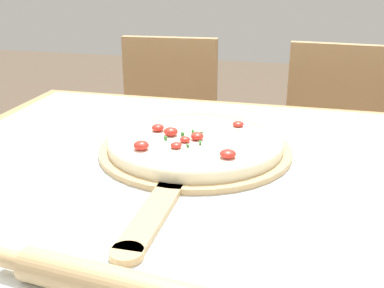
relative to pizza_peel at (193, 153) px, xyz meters
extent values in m
cube|color=#A87F51|center=(0.03, -0.08, -0.03)|extent=(1.22, 1.04, 0.03)
cylinder|color=#A87F51|center=(-0.52, 0.39, -0.41)|extent=(0.06, 0.06, 0.75)
cube|color=silver|center=(0.03, -0.08, -0.01)|extent=(1.14, 0.96, 0.00)
cylinder|color=tan|center=(0.00, 0.02, 0.00)|extent=(0.41, 0.41, 0.01)
cube|color=tan|center=(0.00, -0.27, 0.00)|extent=(0.04, 0.22, 0.01)
cylinder|color=tan|center=(0.00, -0.38, 0.00)|extent=(0.05, 0.05, 0.01)
cylinder|color=beige|center=(0.00, 0.02, 0.01)|extent=(0.37, 0.37, 0.02)
torus|color=beige|center=(0.00, 0.02, 0.02)|extent=(0.37, 0.37, 0.02)
cylinder|color=white|center=(0.00, 0.02, 0.02)|extent=(0.33, 0.33, 0.00)
ellipsoid|color=red|center=(-0.09, -0.07, 0.03)|extent=(0.03, 0.03, 0.02)
ellipsoid|color=red|center=(-0.09, 0.05, 0.03)|extent=(0.03, 0.03, 0.02)
ellipsoid|color=red|center=(-0.06, 0.03, 0.03)|extent=(0.03, 0.03, 0.02)
ellipsoid|color=red|center=(0.01, 0.02, 0.03)|extent=(0.03, 0.03, 0.02)
ellipsoid|color=red|center=(-0.02, 0.00, 0.03)|extent=(0.02, 0.02, 0.01)
ellipsoid|color=red|center=(0.08, 0.12, 0.03)|extent=(0.03, 0.03, 0.01)
ellipsoid|color=red|center=(0.08, -0.06, 0.03)|extent=(0.03, 0.03, 0.02)
ellipsoid|color=red|center=(-0.02, -0.04, 0.03)|extent=(0.02, 0.02, 0.01)
cube|color=#387533|center=(0.07, 0.14, 0.03)|extent=(0.01, 0.01, 0.01)
cube|color=#387533|center=(0.00, -0.03, 0.03)|extent=(0.01, 0.01, 0.01)
cube|color=#387533|center=(0.01, 0.05, 0.03)|extent=(0.01, 0.01, 0.01)
cube|color=#387533|center=(0.00, 0.02, 0.03)|extent=(0.01, 0.01, 0.01)
cube|color=#387533|center=(-0.06, 0.00, 0.03)|extent=(0.01, 0.01, 0.01)
cube|color=#387533|center=(0.02, -0.01, 0.03)|extent=(0.01, 0.01, 0.01)
cube|color=#387533|center=(0.00, 0.04, 0.03)|extent=(0.01, 0.01, 0.01)
cube|color=#387533|center=(-0.01, 0.05, 0.03)|extent=(0.01, 0.01, 0.01)
cube|color=#387533|center=(-0.03, 0.03, 0.03)|extent=(0.01, 0.01, 0.01)
cylinder|color=tan|center=(-0.13, -0.45, 0.02)|extent=(0.05, 0.03, 0.03)
cube|color=tan|center=(-0.31, 0.73, -0.35)|extent=(0.43, 0.43, 0.02)
cube|color=tan|center=(-0.32, 0.91, -0.12)|extent=(0.38, 0.07, 0.44)
cylinder|color=tan|center=(-0.45, 0.56, -0.58)|extent=(0.04, 0.04, 0.42)
cylinder|color=tan|center=(-0.13, 0.58, -0.58)|extent=(0.04, 0.04, 0.42)
cylinder|color=tan|center=(-0.48, 0.88, -0.58)|extent=(0.04, 0.04, 0.42)
cylinder|color=tan|center=(-0.16, 0.90, -0.58)|extent=(0.04, 0.04, 0.42)
cube|color=tan|center=(0.33, 0.73, -0.35)|extent=(0.42, 0.42, 0.02)
cube|color=tan|center=(0.34, 0.91, -0.12)|extent=(0.38, 0.06, 0.44)
cylinder|color=tan|center=(0.16, 0.58, -0.58)|extent=(0.04, 0.04, 0.42)
cylinder|color=tan|center=(0.48, 0.56, -0.58)|extent=(0.04, 0.04, 0.42)
cylinder|color=tan|center=(0.17, 0.90, -0.58)|extent=(0.04, 0.04, 0.42)
cylinder|color=tan|center=(0.49, 0.88, -0.58)|extent=(0.04, 0.04, 0.42)
camera|label=1|loc=(0.22, -0.91, 0.38)|focal=45.00mm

